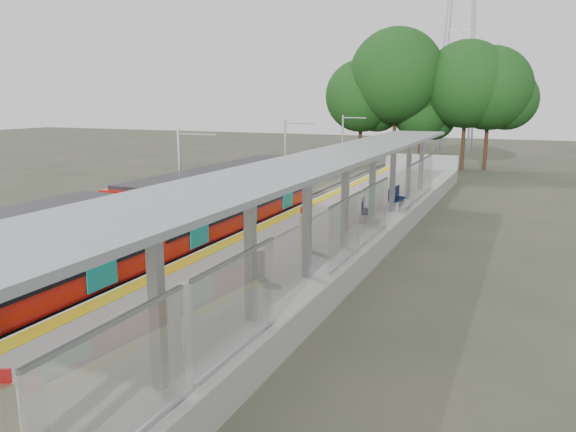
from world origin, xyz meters
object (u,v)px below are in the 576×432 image
object	(u,v)px
bench_far	(396,197)
bench_mid	(365,209)
info_pillar_far	(304,231)
litter_bin	(257,264)
train	(124,234)
info_pillar_near	(6,425)

from	to	relation	value
bench_far	bench_mid	bearing A→B (deg)	-94.88
bench_mid	bench_far	distance (m)	3.73
info_pillar_far	litter_bin	xyz separation A→B (m)	(-0.00, -4.04, -0.21)
train	litter_bin	size ratio (longest dim) A/B	27.08
info_pillar_near	litter_bin	bearing A→B (deg)	72.42
info_pillar_far	train	bearing A→B (deg)	-127.76
litter_bin	bench_far	bearing A→B (deg)	84.28
bench_mid	info_pillar_near	bearing A→B (deg)	-103.57
bench_mid	info_pillar_near	distance (m)	20.13
bench_far	info_pillar_far	distance (m)	9.81
train	info_pillar_far	bearing A→B (deg)	39.29
train	bench_mid	xyz separation A→B (m)	(5.88, 10.27, -0.50)
info_pillar_far	info_pillar_near	bearing A→B (deg)	-74.52
bench_mid	info_pillar_far	size ratio (longest dim) A/B	0.96
bench_mid	bench_far	xyz separation A→B (m)	(0.66, 3.67, 0.05)
train	bench_far	size ratio (longest dim) A/B	16.09
info_pillar_far	litter_bin	bearing A→B (deg)	-77.11
info_pillar_near	info_pillar_far	bearing A→B (deg)	71.38
litter_bin	train	bearing A→B (deg)	-177.95
info_pillar_near	info_pillar_far	distance (m)	14.10
info_pillar_far	litter_bin	distance (m)	4.05
info_pillar_near	litter_bin	distance (m)	10.06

